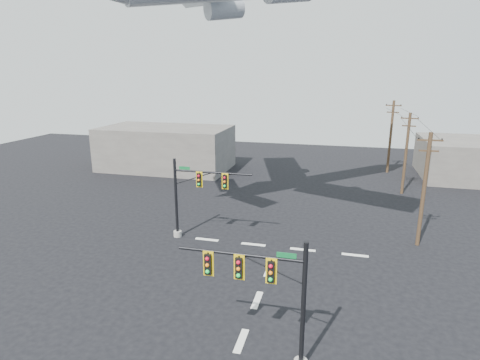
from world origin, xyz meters
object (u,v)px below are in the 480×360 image
(utility_pole_a, at_px, (424,188))
(utility_pole_c, at_px, (391,136))
(signal_mast_far, at_px, (192,197))
(utility_pole_b, at_px, (406,152))
(signal_mast_near, at_px, (271,296))

(utility_pole_a, relative_size, utility_pole_c, 0.93)
(signal_mast_far, xyz_separation_m, utility_pole_b, (18.80, 18.11, 1.18))
(utility_pole_b, distance_m, utility_pole_c, 10.21)
(signal_mast_near, relative_size, signal_mast_far, 0.95)
(utility_pole_a, xyz_separation_m, utility_pole_c, (-0.04, 25.05, 0.37))
(signal_mast_far, bearing_deg, signal_mast_near, -56.03)
(signal_mast_near, bearing_deg, utility_pole_a, 60.89)
(signal_mast_near, relative_size, utility_pole_c, 0.65)
(utility_pole_a, distance_m, utility_pole_c, 25.05)
(signal_mast_near, distance_m, utility_pole_b, 32.93)
(signal_mast_near, height_order, utility_pole_a, utility_pole_a)
(utility_pole_a, height_order, utility_pole_c, utility_pole_c)
(signal_mast_far, bearing_deg, utility_pole_a, 10.10)
(utility_pole_b, bearing_deg, signal_mast_near, -99.01)
(utility_pole_c, bearing_deg, utility_pole_a, -78.10)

